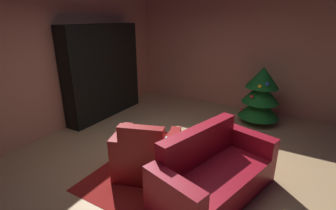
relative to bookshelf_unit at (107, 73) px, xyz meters
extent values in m
plane|color=tan|center=(2.44, -1.20, -1.02)|extent=(7.77, 7.77, 0.00)
cube|color=tan|center=(2.44, 2.07, 0.36)|extent=(5.48, 0.06, 2.76)
cube|color=tan|center=(-0.27, -1.20, 0.36)|extent=(0.06, 6.60, 2.76)
cube|color=maroon|center=(2.61, -1.40, -1.02)|extent=(2.21, 2.32, 0.01)
cube|color=black|center=(0.16, -0.10, 0.05)|extent=(0.03, 2.11, 2.15)
cube|color=black|center=(-0.03, 0.94, 0.05)|extent=(0.39, 0.03, 2.15)
cube|color=black|center=(-0.03, -1.15, 0.05)|extent=(0.39, 0.03, 2.15)
cube|color=black|center=(-0.03, -0.10, -1.01)|extent=(0.37, 2.06, 0.03)
cube|color=black|center=(-0.03, -0.10, -0.58)|extent=(0.37, 2.06, 0.03)
cube|color=black|center=(-0.03, -0.10, -0.16)|extent=(0.37, 2.06, 0.02)
cube|color=black|center=(-0.03, -0.10, 0.27)|extent=(0.37, 2.06, 0.02)
cube|color=black|center=(-0.03, -0.10, 0.69)|extent=(0.37, 2.06, 0.02)
cube|color=black|center=(-0.03, -0.10, 1.12)|extent=(0.37, 2.06, 0.03)
cube|color=black|center=(-0.18, -0.10, -0.23)|extent=(0.05, 1.09, 0.68)
cube|color=black|center=(-0.15, -0.10, -0.23)|extent=(0.03, 1.12, 0.71)
cube|color=#592F21|center=(-0.12, 0.87, -0.83)|extent=(0.18, 0.04, 0.33)
cube|color=#8D4B8E|center=(-0.08, 0.82, -0.82)|extent=(0.27, 0.05, 0.36)
cube|color=brown|center=(-0.07, 0.77, -0.85)|extent=(0.28, 0.04, 0.29)
cube|color=#2F863A|center=(-0.10, 0.72, -0.87)|extent=(0.22, 0.05, 0.25)
cube|color=gold|center=(-0.08, 0.66, -0.87)|extent=(0.26, 0.05, 0.24)
cube|color=gold|center=(-0.09, 0.62, -0.88)|extent=(0.24, 0.03, 0.24)
cube|color=orange|center=(-0.07, 0.57, -0.83)|extent=(0.28, 0.04, 0.34)
cube|color=#328844|center=(-0.10, 0.87, 0.43)|extent=(0.22, 0.04, 0.29)
cube|color=#B5252F|center=(-0.10, 0.82, 0.40)|extent=(0.23, 0.05, 0.25)
cube|color=#7D4A92|center=(-0.10, 0.77, 0.43)|extent=(0.22, 0.04, 0.29)
cube|color=#B12728|center=(-0.11, 0.73, 0.41)|extent=(0.20, 0.03, 0.25)
cube|color=#A6AC91|center=(-0.11, 0.69, 0.42)|extent=(0.20, 0.03, 0.29)
cube|color=brown|center=(-0.11, 0.86, 0.82)|extent=(0.20, 0.04, 0.22)
cube|color=#BDB1A2|center=(-0.10, 0.82, 0.88)|extent=(0.23, 0.04, 0.34)
cube|color=#C0A5A0|center=(-0.11, 0.78, 0.87)|extent=(0.20, 0.03, 0.33)
cube|color=#BD9C96|center=(-0.08, 0.73, 0.88)|extent=(0.27, 0.05, 0.35)
cube|color=#8D4A90|center=(-0.10, 0.68, 0.83)|extent=(0.22, 0.05, 0.25)
cube|color=maroon|center=(2.28, -1.67, -0.81)|extent=(0.81, 0.83, 0.42)
cube|color=maroon|center=(2.36, -1.91, -0.35)|extent=(0.64, 0.34, 0.50)
cube|color=maroon|center=(2.65, -1.54, -0.67)|extent=(0.36, 0.68, 0.70)
cube|color=maroon|center=(1.91, -1.79, -0.67)|extent=(0.36, 0.68, 0.70)
ellipsoid|color=gray|center=(2.25, -1.61, -0.51)|extent=(0.32, 0.26, 0.18)
sphere|color=gray|center=(2.21, -1.49, -0.46)|extent=(0.13, 0.13, 0.13)
cube|color=maroon|center=(3.34, -1.59, -0.82)|extent=(1.19, 1.60, 0.39)
cube|color=maroon|center=(3.03, -1.50, -0.37)|extent=(0.57, 1.42, 0.51)
cube|color=maroon|center=(3.11, -2.37, -0.68)|extent=(0.84, 0.42, 0.67)
cube|color=maroon|center=(3.57, -0.81, -0.68)|extent=(0.84, 0.42, 0.67)
cylinder|color=black|center=(2.77, -1.26, -0.82)|extent=(0.04, 0.04, 0.41)
cylinder|color=black|center=(2.51, -1.10, -0.82)|extent=(0.04, 0.04, 0.41)
cylinder|color=black|center=(2.50, -1.40, -0.82)|extent=(0.04, 0.04, 0.41)
cylinder|color=silver|center=(2.60, -1.26, -0.60)|extent=(0.64, 0.64, 0.02)
cube|color=#A58379|center=(2.64, -1.21, -0.58)|extent=(0.17, 0.13, 0.02)
cube|color=gold|center=(2.64, -1.22, -0.55)|extent=(0.19, 0.14, 0.03)
cube|color=#348344|center=(2.62, -1.22, -0.52)|extent=(0.20, 0.18, 0.03)
cube|color=#314996|center=(2.62, -1.22, -0.50)|extent=(0.22, 0.19, 0.03)
cube|color=#DDBB52|center=(2.64, -1.21, -0.47)|extent=(0.16, 0.13, 0.03)
cylinder|color=#105323|center=(2.77, -1.21, -0.47)|extent=(0.08, 0.08, 0.24)
cylinder|color=#105323|center=(2.77, -1.21, -0.31)|extent=(0.03, 0.03, 0.08)
cylinder|color=brown|center=(3.34, 1.23, -0.94)|extent=(0.08, 0.08, 0.15)
cone|color=#145F1F|center=(3.34, 1.23, -0.64)|extent=(0.89, 0.89, 0.46)
cone|color=#145F1F|center=(3.34, 1.23, -0.30)|extent=(0.80, 0.80, 0.46)
cone|color=#145F1F|center=(3.34, 1.23, 0.04)|extent=(0.70, 0.70, 0.46)
sphere|color=blue|center=(3.48, 0.99, -0.03)|extent=(0.08, 0.08, 0.08)
sphere|color=red|center=(2.99, 1.14, -0.74)|extent=(0.06, 0.06, 0.06)
sphere|color=red|center=(3.52, 1.45, -0.08)|extent=(0.05, 0.05, 0.05)
sphere|color=blue|center=(3.24, 1.50, 0.05)|extent=(0.06, 0.06, 0.06)
sphere|color=red|center=(3.21, 0.94, -0.33)|extent=(0.06, 0.06, 0.06)
sphere|color=red|center=(3.43, 1.59, -0.76)|extent=(0.06, 0.06, 0.06)
sphere|color=yellow|center=(3.34, 0.95, -0.09)|extent=(0.08, 0.08, 0.08)
camera|label=1|loc=(4.15, -4.29, 1.27)|focal=26.27mm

